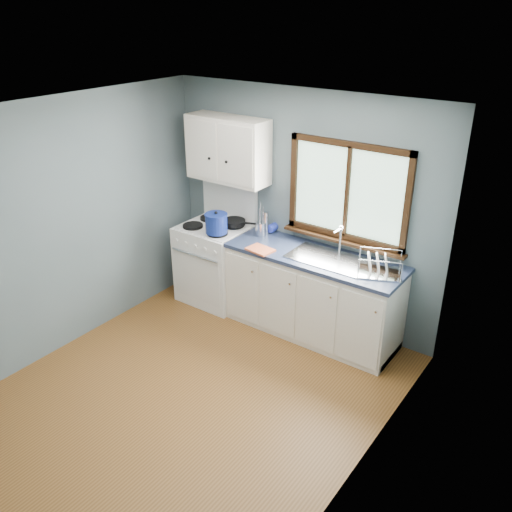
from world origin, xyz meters
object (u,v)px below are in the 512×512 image
Objects in this scene: thermos at (266,224)px; skillet at (234,222)px; utensil_crock at (261,229)px; dish_rack at (379,268)px; sink at (330,265)px; stockpot at (216,223)px; gas_range at (215,261)px; base_cabinets at (312,299)px.

skillet is at bearing -175.34° from thermos.
dish_rack is at bearing -4.26° from utensil_crock.
thermos is (-0.88, 0.14, 0.19)m from sink.
sink reaches higher than stockpot.
gas_range reaches higher than skillet.
sink is at bearing -6.24° from utensil_crock.
dish_rack is (1.81, -0.11, -0.01)m from skillet.
sink is 2.02× the size of skillet.
stockpot is (-0.01, -0.30, 0.08)m from skillet.
base_cabinets is 2.20× the size of sink.
utensil_crock is at bearing 152.75° from dish_rack.
sink is 0.53m from dish_rack.
skillet is at bearing 87.54° from stockpot.
utensil_crock is at bearing -24.22° from skillet.
base_cabinets is 5.76× the size of stockpot.
dish_rack is at bearing 5.85° from stockpot.
stockpot is at bearing 162.86° from dish_rack.
utensil_crock is at bearing 172.28° from base_cabinets.
gas_range is 4.23× the size of stockpot.
skillet is at bearing 175.32° from sink.
base_cabinets is at bearing 156.44° from dish_rack.
stockpot reaches higher than dish_rack.
stockpot reaches higher than base_cabinets.
dish_rack is at bearing -0.73° from sink.
utensil_crock reaches higher than thermos.
stockpot is 0.84× the size of utensil_crock.
skillet is 0.31m from stockpot.
utensil_crock is 0.08m from thermos.
gas_range is 0.63m from stockpot.
base_cabinets is at bearing 0.82° from gas_range.
dish_rack is (2.00, 0.01, 0.48)m from gas_range.
stockpot is 0.65× the size of dish_rack.
skillet is (0.19, 0.12, 0.49)m from gas_range.
sink is 2.20× the size of utensil_crock.
base_cabinets is at bearing -7.72° from utensil_crock.
gas_range is 5.09× the size of thermos.
skillet is 0.37m from utensil_crock.
gas_range reaches higher than utensil_crock.
base_cabinets is 0.95m from utensil_crock.
gas_range is at bearing -170.87° from skillet.
dish_rack is at bearing 0.33° from gas_range.
stockpot is at bearing -115.83° from skillet.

